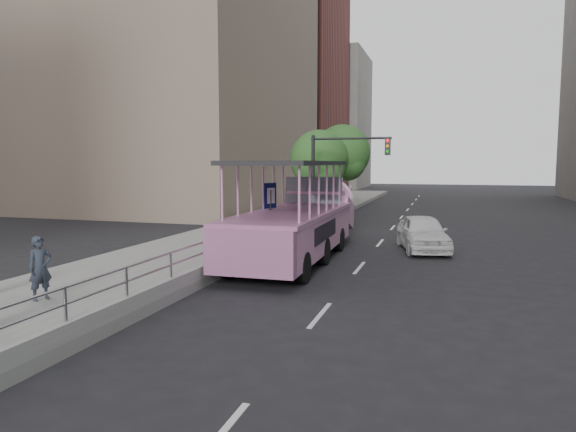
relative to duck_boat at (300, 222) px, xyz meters
name	(u,v)px	position (x,y,z in m)	size (l,w,h in m)	color
ground	(303,293)	(1.62, -5.46, -1.41)	(160.00, 160.00, 0.00)	black
sidewalk	(246,234)	(-4.13, 4.54, -1.26)	(5.50, 80.00, 0.30)	gray
kerb_wall	(231,258)	(-1.50, -3.46, -0.93)	(0.24, 30.00, 0.36)	#AAAAA4
guardrail	(230,239)	(-1.50, -3.46, -0.27)	(0.07, 22.00, 0.71)	#AEAEB2
duck_boat	(300,222)	(0.00, 0.00, 0.00)	(3.04, 11.51, 3.81)	black
car	(423,233)	(4.60, 2.96, -0.65)	(1.81, 4.50, 1.53)	silver
pedestrian_near	(40,268)	(-4.17, -9.21, -0.30)	(0.59, 0.39, 1.62)	#29303D
parking_sign	(270,212)	(-0.91, -0.97, 0.44)	(0.28, 0.62, 2.98)	black
traffic_signal	(335,168)	(-0.09, 7.04, 2.09)	(4.20, 0.32, 5.20)	black
street_tree_near	(321,162)	(-1.68, 10.47, 2.41)	(3.52, 3.52, 5.72)	#382319
street_tree_far	(343,155)	(-1.48, 16.47, 2.89)	(3.97, 3.97, 6.45)	#382319
midrise_brick	(267,89)	(-16.38, 42.54, 11.59)	(18.00, 16.00, 26.00)	brown
midrise_stone_b	(314,122)	(-14.38, 58.54, 8.59)	(16.00, 14.00, 20.00)	slate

